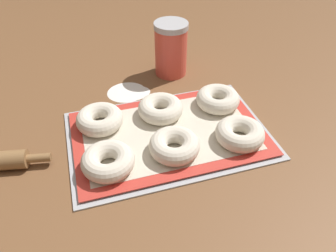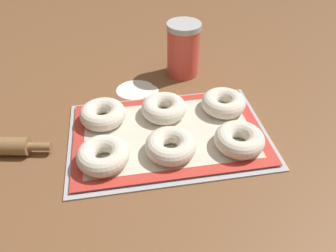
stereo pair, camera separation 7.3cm
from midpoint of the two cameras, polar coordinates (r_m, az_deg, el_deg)
ground_plane at (r=0.78m, az=-2.20°, el=-2.64°), size 2.80×2.80×0.00m
baking_tray at (r=0.79m, az=-2.64°, el=-1.62°), size 0.48×0.31×0.01m
baking_mat at (r=0.79m, az=-2.66°, el=-1.33°), size 0.45×0.29×0.00m
bagel_front_left at (r=0.71m, az=-13.36°, el=-6.08°), size 0.11×0.11×0.04m
bagel_front_center at (r=0.72m, az=-1.76°, el=-3.51°), size 0.11×0.11×0.04m
bagel_front_right at (r=0.76m, az=9.76°, el=-1.40°), size 0.11×0.11×0.04m
bagel_back_left at (r=0.82m, az=-14.35°, el=1.05°), size 0.11×0.11×0.04m
bagel_back_center at (r=0.83m, az=-4.00°, el=2.95°), size 0.11×0.11×0.04m
bagel_back_right at (r=0.86m, az=6.29°, el=4.61°), size 0.11×0.11×0.04m
flour_canister at (r=0.99m, az=-1.66°, el=13.24°), size 0.10×0.10×0.16m
flour_patch_near at (r=0.95m, az=-9.42°, el=5.84°), size 0.11×0.10×0.00m
flour_patch_far at (r=0.94m, az=-8.64°, el=5.62°), size 0.11×0.07×0.00m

